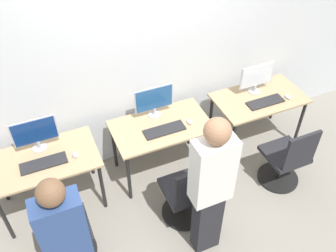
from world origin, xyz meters
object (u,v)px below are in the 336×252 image
object	(u,v)px
mouse_right	(288,97)
monitor_right	(257,77)
monitor_left	(35,133)
keyboard_left	(44,163)
mouse_left	(75,154)
person_left	(67,242)
person_center	(211,186)
monitor_center	(154,100)
mouse_center	(190,122)
keyboard_right	(265,102)
keyboard_center	(164,130)
office_chair_center	(187,196)
office_chair_right	(286,161)
office_chair_left	(68,237)

from	to	relation	value
mouse_right	monitor_right	bearing A→B (deg)	138.31
monitor_right	monitor_left	bearing A→B (deg)	178.87
keyboard_left	mouse_left	size ratio (longest dim) A/B	5.10
person_left	monitor_right	size ratio (longest dim) A/B	3.49
mouse_right	person_center	bearing A→B (deg)	-148.57
person_left	monitor_center	world-z (taller)	person_left
monitor_left	person_left	bearing A→B (deg)	-88.49
mouse_center	keyboard_right	world-z (taller)	mouse_center
keyboard_left	keyboard_center	world-z (taller)	same
keyboard_left	monitor_right	xyz separation A→B (m)	(2.58, 0.19, 0.20)
person_left	person_center	bearing A→B (deg)	-0.41
person_center	office_chair_center	bearing A→B (deg)	95.96
monitor_center	office_chair_right	distance (m)	1.64
monitor_left	keyboard_left	xyz separation A→B (m)	(0.00, -0.24, -0.20)
person_center	mouse_right	xyz separation A→B (m)	(1.59, 0.97, -0.19)
office_chair_left	monitor_right	xyz separation A→B (m)	(2.54, 0.86, 0.56)
monitor_left	monitor_right	world-z (taller)	same
monitor_left	monitor_center	distance (m)	1.29
person_left	monitor_center	bearing A→B (deg)	46.02
monitor_center	mouse_center	size ratio (longest dim) A/B	4.97
keyboard_left	office_chair_left	xyz separation A→B (m)	(0.04, -0.67, -0.36)
monitor_center	keyboard_right	xyz separation A→B (m)	(1.29, -0.31, -0.20)
mouse_left	mouse_right	distance (m)	2.57
keyboard_center	office_chair_right	size ratio (longest dim) A/B	0.52
mouse_right	office_chair_right	distance (m)	0.81
keyboard_left	mouse_right	xyz separation A→B (m)	(2.88, -0.08, 0.01)
monitor_right	mouse_center	bearing A→B (deg)	-168.10
monitor_left	person_left	xyz separation A→B (m)	(0.03, -1.28, -0.07)
office_chair_left	keyboard_left	bearing A→B (deg)	93.16
keyboard_center	office_chair_center	bearing A→B (deg)	-92.73
person_left	office_chair_center	distance (m)	1.37
mouse_left	office_chair_center	distance (m)	1.22
person_left	office_chair_center	bearing A→B (deg)	16.24
mouse_center	office_chair_center	size ratio (longest dim) A/B	0.10
mouse_center	mouse_right	distance (m)	1.29
office_chair_left	person_center	bearing A→B (deg)	-16.58
office_chair_left	office_chair_right	size ratio (longest dim) A/B	1.00
keyboard_center	mouse_right	xyz separation A→B (m)	(1.59, -0.05, 0.01)
keyboard_left	office_chair_center	bearing A→B (deg)	-28.39
keyboard_left	mouse_left	bearing A→B (deg)	-1.89
person_center	office_chair_right	world-z (taller)	person_center
mouse_left	person_center	xyz separation A→B (m)	(0.98, -1.04, 0.19)
office_chair_right	monitor_center	bearing A→B (deg)	141.94
person_left	office_chair_left	bearing A→B (deg)	89.46
keyboard_center	monitor_left	bearing A→B (deg)	168.24
monitor_left	mouse_left	distance (m)	0.45
person_left	keyboard_right	bearing A→B (deg)	21.21
monitor_left	office_chair_left	distance (m)	1.07
keyboard_center	keyboard_right	world-z (taller)	same
keyboard_right	keyboard_left	bearing A→B (deg)	178.91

